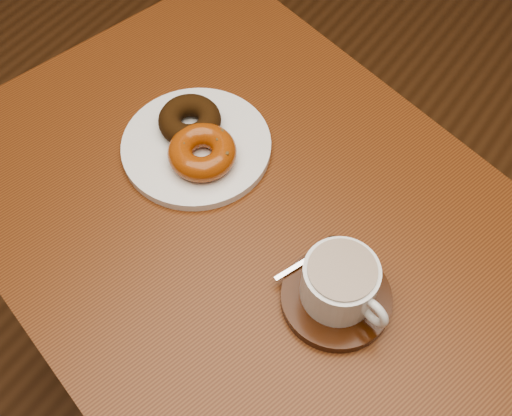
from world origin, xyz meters
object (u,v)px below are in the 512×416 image
Objects in this scene: donut_plate at (196,146)px; coffee_cup at (341,283)px; saucer at (336,298)px; cafe_table at (246,253)px.

donut_plate is 1.79× the size of coffee_cup.
coffee_cup is (0.00, 0.00, 0.04)m from saucer.
saucer is at bearing -0.24° from cafe_table.
donut_plate is 0.32m from coffee_cup.
coffee_cup reaches higher than cafe_table.
cafe_table is 4.50× the size of donut_plate.
coffee_cup reaches higher than saucer.
coffee_cup reaches higher than donut_plate.
donut_plate is 1.57× the size of saucer.
cafe_table is 7.06× the size of saucer.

